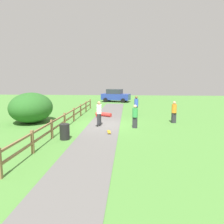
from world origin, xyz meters
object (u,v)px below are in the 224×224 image
(bystander_green, at_px, (135,115))
(bystander_orange, at_px, (174,111))
(parked_car_blue, at_px, (115,95))
(skater_riding, at_px, (99,112))
(bush_large, at_px, (31,108))
(skateboard_loose, at_px, (109,132))
(skater_fallen, at_px, (103,114))
(trash_bin, at_px, (65,132))
(bystander_blue, at_px, (136,105))

(bystander_green, xyz_separation_m, bystander_orange, (3.10, 2.01, 0.04))
(bystander_orange, relative_size, parked_car_blue, 0.38)
(skater_riding, bearing_deg, bush_large, 171.30)
(skateboard_loose, xyz_separation_m, parked_car_blue, (-0.67, 19.03, 0.87))
(skater_fallen, distance_m, bystander_green, 5.30)
(trash_bin, xyz_separation_m, bystander_blue, (4.36, 8.59, 0.57))
(skater_riding, distance_m, skateboard_loose, 2.50)
(skater_riding, xyz_separation_m, bystander_blue, (2.89, 4.84, -0.00))
(bush_large, relative_size, parked_car_blue, 0.86)
(skateboard_loose, height_order, bystander_blue, bystander_blue)
(trash_bin, distance_m, parked_car_blue, 20.72)
(bush_large, relative_size, bystander_blue, 2.11)
(skater_riding, distance_m, bystander_orange, 5.89)
(trash_bin, height_order, bystander_blue, bystander_blue)
(skater_riding, distance_m, bystander_green, 2.66)
(bystander_blue, distance_m, bystander_green, 5.38)
(skater_riding, relative_size, parked_car_blue, 0.40)
(skater_fallen, distance_m, parked_car_blue, 12.98)
(skater_fallen, relative_size, bystander_orange, 0.92)
(bush_large, bearing_deg, skater_fallen, 30.20)
(trash_bin, bearing_deg, parked_car_blue, 85.24)
(skateboard_loose, relative_size, parked_car_blue, 0.18)
(trash_bin, xyz_separation_m, skateboard_loose, (2.39, 1.61, -0.36))
(skateboard_loose, distance_m, parked_car_blue, 19.06)
(bush_large, height_order, skater_fallen, bush_large)
(bystander_blue, relative_size, parked_car_blue, 0.41)
(bush_large, distance_m, skater_riding, 5.55)
(bystander_green, bearing_deg, parked_car_blue, 97.71)
(bystander_green, bearing_deg, bystander_orange, 32.93)
(bush_large, xyz_separation_m, bystander_green, (8.08, -1.37, -0.28))
(skater_fallen, height_order, bystander_green, bystander_green)
(bush_large, xyz_separation_m, skater_riding, (5.48, -0.84, -0.17))
(trash_bin, bearing_deg, bystander_blue, 63.08)
(bystander_green, bearing_deg, skater_riding, 168.47)
(bush_large, bearing_deg, trash_bin, -48.88)
(bystander_blue, bearing_deg, bystander_orange, -50.14)
(skateboard_loose, bearing_deg, parked_car_blue, 92.01)
(bystander_green, distance_m, parked_car_blue, 17.58)
(bystander_orange, bearing_deg, bystander_green, -147.07)
(bystander_orange, height_order, parked_car_blue, parked_car_blue)
(skater_fallen, relative_size, bystander_blue, 0.87)
(bystander_blue, distance_m, bystander_orange, 4.39)
(parked_car_blue, bearing_deg, bystander_orange, -70.51)
(bystander_blue, bearing_deg, trash_bin, -116.92)
(trash_bin, xyz_separation_m, parked_car_blue, (1.72, 20.64, 0.51))
(skater_fallen, xyz_separation_m, parked_car_blue, (0.41, 12.95, 0.76))
(skateboard_loose, distance_m, bystander_blue, 7.31)
(skateboard_loose, bearing_deg, skater_riding, 113.13)
(trash_bin, relative_size, skater_fallen, 0.57)
(bystander_green, bearing_deg, skateboard_loose, -136.42)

